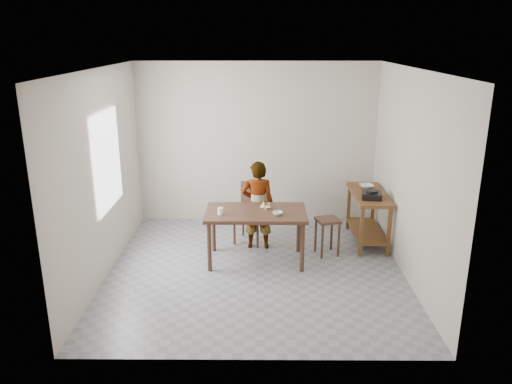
{
  "coord_description": "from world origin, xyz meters",
  "views": [
    {
      "loc": [
        0.04,
        -6.23,
        3.08
      ],
      "look_at": [
        0.0,
        0.4,
        1.0
      ],
      "focal_mm": 35.0,
      "sensor_mm": 36.0,
      "label": 1
    }
  ],
  "objects_px": {
    "stool": "(327,237)",
    "prep_counter": "(368,218)",
    "dining_chair": "(250,214)",
    "dining_table": "(256,236)",
    "child": "(258,205)"
  },
  "relations": [
    {
      "from": "prep_counter",
      "to": "dining_chair",
      "type": "relative_size",
      "value": 1.32
    },
    {
      "from": "stool",
      "to": "prep_counter",
      "type": "bearing_deg",
      "value": 34.25
    },
    {
      "from": "dining_chair",
      "to": "dining_table",
      "type": "bearing_deg",
      "value": -63.17
    },
    {
      "from": "prep_counter",
      "to": "stool",
      "type": "xyz_separation_m",
      "value": [
        -0.68,
        -0.46,
        -0.13
      ]
    },
    {
      "from": "dining_table",
      "to": "stool",
      "type": "height_order",
      "value": "dining_table"
    },
    {
      "from": "dining_table",
      "to": "child",
      "type": "height_order",
      "value": "child"
    },
    {
      "from": "child",
      "to": "dining_chair",
      "type": "distance_m",
      "value": 0.33
    },
    {
      "from": "child",
      "to": "stool",
      "type": "distance_m",
      "value": 1.12
    },
    {
      "from": "dining_table",
      "to": "stool",
      "type": "xyz_separation_m",
      "value": [
        1.04,
        0.24,
        -0.1
      ]
    },
    {
      "from": "dining_chair",
      "to": "child",
      "type": "bearing_deg",
      "value": -42.33
    },
    {
      "from": "dining_table",
      "to": "child",
      "type": "xyz_separation_m",
      "value": [
        0.02,
        0.48,
        0.3
      ]
    },
    {
      "from": "dining_chair",
      "to": "stool",
      "type": "xyz_separation_m",
      "value": [
        1.14,
        -0.46,
        -0.18
      ]
    },
    {
      "from": "prep_counter",
      "to": "dining_chair",
      "type": "distance_m",
      "value": 1.82
    },
    {
      "from": "prep_counter",
      "to": "dining_chair",
      "type": "height_order",
      "value": "dining_chair"
    },
    {
      "from": "dining_chair",
      "to": "stool",
      "type": "relative_size",
      "value": 1.66
    }
  ]
}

